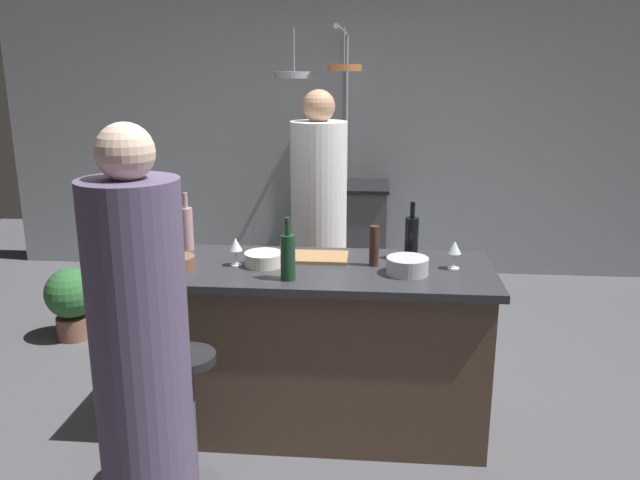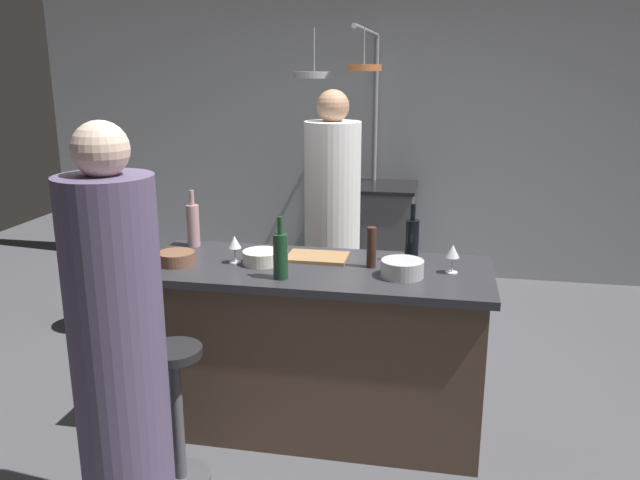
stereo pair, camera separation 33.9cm
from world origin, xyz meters
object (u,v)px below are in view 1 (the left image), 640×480
at_px(potted_plant, 71,299).
at_px(wine_bottle_rose, 187,228).
at_px(wine_glass_near_right_guest, 455,249).
at_px(mixing_bowl_wooden, 176,263).
at_px(wine_bottle_dark, 412,237).
at_px(wine_glass_near_left_guest, 236,246).
at_px(guest_left, 142,369).
at_px(wine_bottle_green, 288,256).
at_px(stove_range, 343,233).
at_px(cutting_board, 318,257).
at_px(chef, 319,233).
at_px(pepper_mill, 374,246).
at_px(mixing_bowl_ceramic, 264,259).
at_px(bar_stool_left, 190,416).
at_px(mixing_bowl_steel, 407,266).

relative_size(potted_plant, wine_bottle_rose, 1.61).
height_order(wine_glass_near_right_guest, mixing_bowl_wooden, wine_glass_near_right_guest).
relative_size(wine_bottle_dark, wine_glass_near_left_guest, 2.13).
xyz_separation_m(guest_left, wine_bottle_green, (0.45, 0.77, 0.22)).
distance_m(stove_range, wine_glass_near_left_guest, 2.57).
bearing_deg(mixing_bowl_wooden, wine_bottle_dark, 12.85).
height_order(cutting_board, wine_glass_near_left_guest, wine_glass_near_left_guest).
distance_m(chef, guest_left, 2.07).
bearing_deg(wine_bottle_rose, pepper_mill, -11.27).
xyz_separation_m(mixing_bowl_ceramic, mixing_bowl_wooden, (-0.43, -0.09, -0.00)).
relative_size(wine_bottle_rose, wine_glass_near_left_guest, 2.21).
distance_m(bar_stool_left, guest_left, 0.56).
bearing_deg(wine_bottle_green, bar_stool_left, -134.71).
distance_m(wine_bottle_dark, wine_glass_near_right_guest, 0.25).
height_order(wine_bottle_rose, wine_glass_near_left_guest, wine_bottle_rose).
height_order(wine_bottle_green, wine_glass_near_left_guest, wine_bottle_green).
relative_size(cutting_board, wine_glass_near_left_guest, 2.19).
distance_m(bar_stool_left, cutting_board, 1.05).
distance_m(stove_range, wine_bottle_dark, 2.40).
relative_size(cutting_board, mixing_bowl_wooden, 1.67).
bearing_deg(wine_glass_near_left_guest, cutting_board, 21.01).
xyz_separation_m(wine_bottle_green, wine_bottle_dark, (0.60, 0.39, 0.00)).
bearing_deg(cutting_board, guest_left, -116.23).
bearing_deg(mixing_bowl_steel, wine_bottle_green, -166.42).
xyz_separation_m(potted_plant, cutting_board, (1.84, -0.85, 0.61)).
bearing_deg(wine_bottle_rose, chef, 49.19).
distance_m(cutting_board, wine_bottle_dark, 0.51).
bearing_deg(wine_bottle_green, chef, 88.45).
xyz_separation_m(guest_left, wine_bottle_rose, (-0.19, 1.24, 0.23)).
bearing_deg(wine_bottle_green, wine_glass_near_left_guest, 146.34).
distance_m(stove_range, wine_bottle_rose, 2.40).
height_order(wine_bottle_rose, mixing_bowl_steel, wine_bottle_rose).
height_order(bar_stool_left, wine_bottle_rose, wine_bottle_rose).
relative_size(cutting_board, mixing_bowl_ceramic, 1.62).
distance_m(wine_glass_near_right_guest, mixing_bowl_wooden, 1.41).
distance_m(cutting_board, wine_bottle_rose, 0.76).
distance_m(potted_plant, wine_bottle_dark, 2.58).
relative_size(wine_bottle_green, wine_bottle_rose, 0.95).
bearing_deg(mixing_bowl_ceramic, bar_stool_left, -111.61).
distance_m(wine_bottle_rose, wine_glass_near_left_guest, 0.43).
xyz_separation_m(mixing_bowl_wooden, mixing_bowl_steel, (1.16, 0.02, 0.01)).
bearing_deg(wine_glass_near_right_guest, stove_range, 105.89).
distance_m(guest_left, wine_bottle_green, 0.92).
height_order(wine_bottle_green, mixing_bowl_wooden, wine_bottle_green).
relative_size(stove_range, wine_glass_near_left_guest, 6.10).
bearing_deg(guest_left, bar_stool_left, 82.41).
relative_size(chef, cutting_board, 5.47).
relative_size(chef, potted_plant, 3.37).
bearing_deg(mixing_bowl_ceramic, chef, 79.61).
height_order(guest_left, potted_plant, guest_left).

